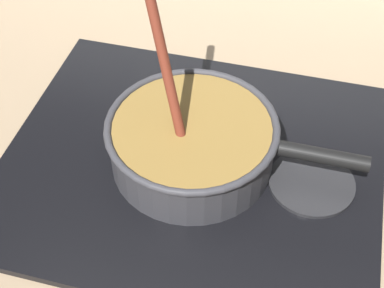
# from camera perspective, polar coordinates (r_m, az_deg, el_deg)

# --- Properties ---
(ground) EXTENTS (2.40, 1.60, 0.04)m
(ground) POSITION_cam_1_polar(r_m,az_deg,el_deg) (0.82, -9.45, -8.00)
(ground) COLOR #9E8466
(hob_plate) EXTENTS (0.56, 0.48, 0.01)m
(hob_plate) POSITION_cam_1_polar(r_m,az_deg,el_deg) (0.85, 0.00, -1.94)
(hob_plate) COLOR black
(hob_plate) RESTS_ON ground
(burner_ring) EXTENTS (0.17, 0.17, 0.01)m
(burner_ring) POSITION_cam_1_polar(r_m,az_deg,el_deg) (0.84, 0.00, -1.49)
(burner_ring) COLOR #592D0C
(burner_ring) RESTS_ON hob_plate
(spare_burner) EXTENTS (0.12, 0.12, 0.01)m
(spare_burner) POSITION_cam_1_polar(r_m,az_deg,el_deg) (0.83, 11.96, -3.83)
(spare_burner) COLOR #262628
(spare_burner) RESTS_ON hob_plate
(cooking_pan) EXTENTS (0.37, 0.25, 0.30)m
(cooking_pan) POSITION_cam_1_polar(r_m,az_deg,el_deg) (0.82, 0.08, 0.27)
(cooking_pan) COLOR #38383D
(cooking_pan) RESTS_ON hob_plate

